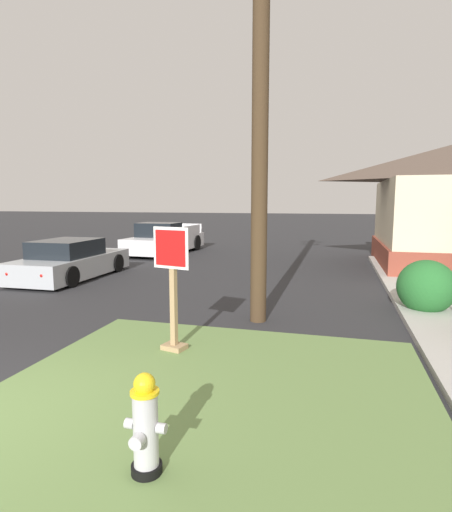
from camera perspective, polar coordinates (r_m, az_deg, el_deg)
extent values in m
cube|color=#668447|center=(5.46, -2.29, -18.70)|extent=(5.52, 5.18, 0.08)
cylinder|color=black|center=(4.14, -10.94, -26.96)|extent=(0.28, 0.28, 0.08)
cylinder|color=#BCBCC1|center=(3.94, -11.09, -22.55)|extent=(0.22, 0.22, 0.66)
cylinder|color=yellow|center=(3.78, -11.23, -18.05)|extent=(0.25, 0.25, 0.03)
sphere|color=yellow|center=(3.75, -11.26, -17.01)|extent=(0.19, 0.19, 0.19)
cube|color=yellow|center=(3.72, -11.29, -16.03)|extent=(0.04, 0.04, 0.04)
cylinder|color=#BCBCC1|center=(3.99, -13.19, -21.70)|extent=(0.08, 0.09, 0.09)
cylinder|color=#BCBCC1|center=(3.87, -8.94, -22.56)|extent=(0.08, 0.09, 0.09)
cylinder|color=#BCBCC1|center=(3.83, -12.23, -23.87)|extent=(0.12, 0.09, 0.12)
cube|color=#A3845B|center=(6.60, -7.31, -4.82)|extent=(0.11, 0.11, 1.93)
cube|color=#A3845B|center=(6.86, -7.18, -12.39)|extent=(0.42, 0.36, 0.08)
cube|color=white|center=(6.44, -7.68, 1.11)|extent=(0.64, 0.16, 0.65)
cube|color=red|center=(6.43, -7.75, 1.10)|extent=(0.54, 0.14, 0.56)
cylinder|color=black|center=(7.62, -11.09, -11.28)|extent=(0.70, 0.70, 0.02)
cube|color=#ADB2B7|center=(14.15, -20.64, -1.19)|extent=(1.94, 4.39, 0.64)
cube|color=black|center=(13.90, -21.25, 0.96)|extent=(1.63, 2.04, 0.56)
cylinder|color=black|center=(15.75, -20.48, -0.70)|extent=(0.23, 0.62, 0.62)
cylinder|color=black|center=(14.85, -14.92, -0.95)|extent=(0.23, 0.62, 0.62)
cylinder|color=black|center=(13.64, -26.83, -2.27)|extent=(0.23, 0.62, 0.62)
cylinder|color=black|center=(12.58, -20.79, -2.71)|extent=(0.23, 0.62, 0.62)
sphere|color=white|center=(16.20, -18.05, 0.20)|extent=(0.14, 0.14, 0.14)
sphere|color=red|center=(12.82, -28.06, -2.20)|extent=(0.12, 0.12, 0.12)
sphere|color=white|center=(15.65, -14.61, 0.08)|extent=(0.14, 0.14, 0.14)
sphere|color=red|center=(12.12, -24.16, -2.50)|extent=(0.12, 0.12, 0.12)
cube|color=silver|center=(19.72, -8.40, 1.84)|extent=(2.20, 5.13, 0.68)
cube|color=black|center=(19.03, -9.35, 3.55)|extent=(1.84, 1.37, 0.68)
cube|color=silver|center=(20.10, -4.85, 3.61)|extent=(0.17, 2.13, 0.44)
cube|color=silver|center=(20.89, -9.80, 3.68)|extent=(0.17, 2.13, 0.44)
cube|color=silver|center=(21.94, -5.65, 3.93)|extent=(1.84, 0.16, 0.44)
cylinder|color=black|center=(17.96, -7.69, 0.91)|extent=(0.29, 0.77, 0.76)
cylinder|color=black|center=(18.84, -13.00, 1.10)|extent=(0.29, 0.77, 0.76)
cylinder|color=black|center=(20.75, -4.20, 1.86)|extent=(0.29, 0.77, 0.76)
cylinder|color=black|center=(21.51, -8.97, 1.99)|extent=(0.29, 0.77, 0.76)
cylinder|color=#42301E|center=(8.55, 4.81, 22.20)|extent=(0.33, 0.33, 9.23)
ellipsoid|color=#25662C|center=(10.04, 26.05, -3.87)|extent=(1.23, 1.23, 1.19)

